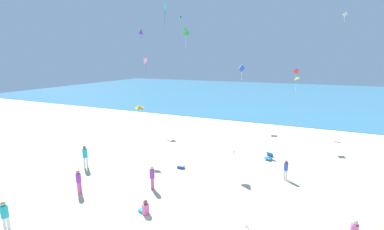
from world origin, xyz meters
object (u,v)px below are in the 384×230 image
Objects in this scene: person_8 at (79,180)px; kite_white at (345,14)px; kite_green at (185,30)px; kite_lime at (296,78)px; cooler_box at (181,166)px; person_4 at (145,208)px; person_6 at (286,168)px; kite_purple at (141,31)px; kite_pink at (146,60)px; kite_teal at (165,6)px; person_7 at (85,155)px; kite_red at (296,71)px; kite_yellow at (139,107)px; beach_chair_far_right at (269,157)px; person_3 at (152,176)px; kite_black at (181,17)px; kite_blue at (242,69)px; person_0 at (5,215)px.

person_8 is 31.23m from kite_white.
kite_green reaches higher than kite_lime.
cooler_box is at bearing 56.22° from person_8.
person_6 is (6.46, 6.97, 0.50)m from person_4.
kite_green is (-1.55, 4.28, 10.15)m from cooler_box.
kite_white is at bearing 18.68° from kite_purple.
kite_pink is at bearing -44.22° from person_4.
kite_teal reaches higher than kite_purple.
cooler_box is 7.37m from person_6.
kite_red is at bearing -77.89° from person_7.
person_8 is 7.29m from kite_yellow.
beach_chair_far_right is at bearing 36.68° from cooler_box.
beach_chair_far_right is 11.36m from person_4.
beach_chair_far_right is 0.58× the size of person_6.
person_3 reaches higher than person_8.
kite_green is 1.21× the size of kite_yellow.
beach_chair_far_right is at bearing -32.10° from kite_black.
person_3 reaches higher than cooler_box.
kite_black is (-16.94, -7.22, -0.25)m from kite_white.
kite_blue is at bearing 86.09° from cooler_box.
kite_red is 14.30m from kite_black.
kite_green is (-8.79, 3.16, 9.48)m from person_6.
beach_chair_far_right is 19.88m from kite_white.
person_7 is 1.24× the size of kite_lime.
kite_lime is at bearing -39.01° from person_6.
person_7 is at bearing -156.11° from cooler_box.
kite_white is at bearing 24.25° from kite_pink.
kite_white reaches higher than cooler_box.
kite_pink is (-4.72, 19.02, 6.93)m from person_0.
person_0 is 7.35m from person_3.
beach_chair_far_right is at bearing -22.31° from kite_purple.
kite_green is (-1.31, 7.80, 9.40)m from person_3.
kite_black is at bearing 175.80° from kite_lime.
kite_lime is at bearing -2.06° from kite_purple.
kite_blue is 1.01× the size of kite_green.
cooler_box is at bearing -93.91° from kite_blue.
kite_white is 0.68× the size of kite_teal.
kite_pink is (-7.32, 8.30, -3.74)m from kite_teal.
kite_white is at bearing 39.24° from kite_red.
kite_black reaches higher than kite_yellow.
person_8 is (-4.76, 0.13, 0.57)m from person_4.
kite_blue is at bearing -63.65° from person_7.
kite_teal reaches higher than kite_yellow.
person_8 is (-3.97, -5.71, 0.74)m from cooler_box.
kite_blue is 11.30m from kite_green.
person_0 is 6.36m from person_4.
kite_red is at bearing -165.60° from beach_chair_far_right.
beach_chair_far_right is 0.46× the size of person_7.
person_7 is 1.96× the size of kite_black.
kite_lime is (12.61, -0.93, -6.44)m from kite_black.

